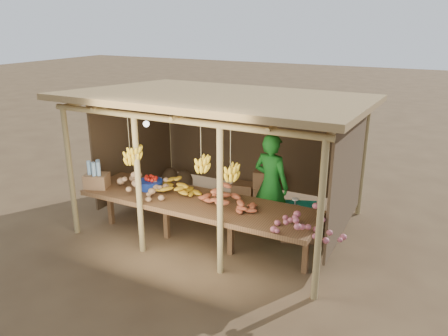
% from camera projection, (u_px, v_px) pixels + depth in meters
% --- Properties ---
extents(ground, '(60.00, 60.00, 0.00)m').
position_uv_depth(ground, '(224.00, 222.00, 7.96)').
color(ground, brown).
rests_on(ground, ground).
extents(stall_structure, '(4.70, 3.50, 2.43)m').
position_uv_depth(stall_structure, '(224.00, 119.00, 7.33)').
color(stall_structure, '#9C8450').
rests_on(stall_structure, ground).
extents(counter, '(3.90, 1.05, 0.80)m').
position_uv_depth(counter, '(197.00, 204.00, 6.92)').
color(counter, brown).
rests_on(counter, ground).
extents(potato_heap, '(1.17, 0.85, 0.37)m').
position_uv_depth(potato_heap, '(140.00, 181.00, 7.17)').
color(potato_heap, '#A47B54').
rests_on(potato_heap, counter).
extents(sweet_potato_heap, '(0.95, 0.60, 0.36)m').
position_uv_depth(sweet_potato_heap, '(225.00, 197.00, 6.57)').
color(sweet_potato_heap, '#AF502D').
rests_on(sweet_potato_heap, counter).
extents(onion_heap, '(0.98, 0.67, 0.36)m').
position_uv_depth(onion_heap, '(309.00, 221.00, 5.78)').
color(onion_heap, '#AD545E').
rests_on(onion_heap, counter).
extents(banana_pile, '(0.73, 0.53, 0.35)m').
position_uv_depth(banana_pile, '(175.00, 184.00, 7.10)').
color(banana_pile, gold).
rests_on(banana_pile, counter).
extents(tomato_basin, '(0.40, 0.40, 0.21)m').
position_uv_depth(tomato_basin, '(151.00, 183.00, 7.36)').
color(tomato_basin, navy).
rests_on(tomato_basin, counter).
extents(bottle_box, '(0.46, 0.41, 0.47)m').
position_uv_depth(bottle_box, '(97.00, 177.00, 7.37)').
color(bottle_box, brown).
rests_on(bottle_box, counter).
extents(vendor, '(0.72, 0.55, 1.77)m').
position_uv_depth(vendor, '(271.00, 185.00, 7.30)').
color(vendor, '#17671B').
rests_on(vendor, ground).
extents(tarp_crate, '(0.77, 0.72, 0.74)m').
position_uv_depth(tarp_crate, '(298.00, 221.00, 7.32)').
color(tarp_crate, brown).
rests_on(tarp_crate, ground).
extents(carton_stack, '(0.95, 0.41, 0.69)m').
position_uv_depth(carton_stack, '(258.00, 189.00, 8.72)').
color(carton_stack, brown).
rests_on(carton_stack, ground).
extents(burlap_sacks, '(0.74, 0.39, 0.52)m').
position_uv_depth(burlap_sacks, '(177.00, 179.00, 9.50)').
color(burlap_sacks, '#4E3924').
rests_on(burlap_sacks, ground).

